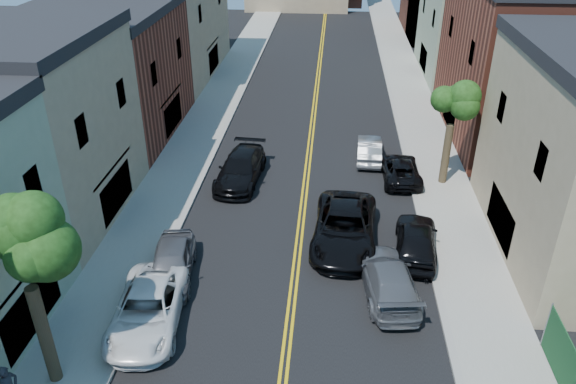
% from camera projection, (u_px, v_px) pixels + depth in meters
% --- Properties ---
extents(sidewalk_left, '(3.20, 100.00, 0.15)m').
position_uv_depth(sidewalk_left, '(210.00, 113.00, 42.08)').
color(sidewalk_left, gray).
rests_on(sidewalk_left, ground).
extents(sidewalk_right, '(3.20, 100.00, 0.15)m').
position_uv_depth(sidewalk_right, '(420.00, 119.00, 40.94)').
color(sidewalk_right, gray).
rests_on(sidewalk_right, ground).
extents(curb_left, '(0.30, 100.00, 0.15)m').
position_uv_depth(curb_left, '(232.00, 113.00, 41.95)').
color(curb_left, gray).
rests_on(curb_left, ground).
extents(curb_right, '(0.30, 100.00, 0.15)m').
position_uv_depth(curb_right, '(396.00, 118.00, 41.07)').
color(curb_right, gray).
rests_on(curb_right, ground).
extents(bldg_left_tan_near, '(9.00, 10.00, 9.00)m').
position_uv_depth(bldg_left_tan_near, '(19.00, 134.00, 27.30)').
color(bldg_left_tan_near, '#998466').
rests_on(bldg_left_tan_near, ground).
extents(bldg_left_brick, '(9.00, 12.00, 8.00)m').
position_uv_depth(bldg_left_brick, '(104.00, 76.00, 37.13)').
color(bldg_left_brick, brown).
rests_on(bldg_left_brick, ground).
extents(bldg_left_tan_far, '(9.00, 16.00, 9.50)m').
position_uv_depth(bldg_left_tan_far, '(161.00, 20.00, 48.96)').
color(bldg_left_tan_far, '#998466').
rests_on(bldg_left_tan_far, ground).
extents(bldg_right_brick, '(9.00, 14.00, 10.00)m').
position_uv_depth(bldg_right_brick, '(527.00, 63.00, 36.37)').
color(bldg_right_brick, brown).
rests_on(bldg_right_brick, ground).
extents(bldg_right_palegrn, '(9.00, 12.00, 8.50)m').
position_uv_depth(bldg_right_palegrn, '(479.00, 27.00, 48.93)').
color(bldg_right_palegrn, gray).
rests_on(bldg_right_palegrn, ground).
extents(tree_left_mid, '(5.20, 5.20, 9.29)m').
position_uv_depth(tree_left_mid, '(13.00, 221.00, 16.27)').
color(tree_left_mid, '#372C1B').
rests_on(tree_left_mid, sidewalk_left).
extents(tree_right_far, '(4.40, 4.40, 8.03)m').
position_uv_depth(tree_right_far, '(456.00, 88.00, 29.48)').
color(tree_right_far, '#372C1B').
rests_on(tree_right_far, sidewalk_right).
extents(white_pickup, '(3.00, 5.71, 1.53)m').
position_uv_depth(white_pickup, '(148.00, 309.00, 21.58)').
color(white_pickup, white).
rests_on(white_pickup, ground).
extents(grey_car_left, '(2.43, 4.79, 1.56)m').
position_uv_depth(grey_car_left, '(172.00, 263.00, 24.18)').
color(grey_car_left, '#4F5056').
rests_on(grey_car_left, ground).
extents(black_car_left, '(2.70, 5.77, 1.63)m').
position_uv_depth(black_car_left, '(241.00, 169.00, 32.16)').
color(black_car_left, black).
rests_on(black_car_left, ground).
extents(grey_car_right, '(2.72, 5.43, 1.52)m').
position_uv_depth(grey_car_right, '(388.00, 278.00, 23.28)').
color(grey_car_right, '#585A5F').
rests_on(grey_car_right, ground).
extents(black_car_right, '(2.44, 4.92, 1.61)m').
position_uv_depth(black_car_right, '(416.00, 239.00, 25.76)').
color(black_car_right, black).
rests_on(black_car_right, ground).
extents(silver_car_right, '(1.64, 4.28, 1.39)m').
position_uv_depth(silver_car_right, '(369.00, 149.00, 34.81)').
color(silver_car_right, '#93969A').
rests_on(silver_car_right, ground).
extents(dark_car_right_far, '(2.27, 4.65, 1.27)m').
position_uv_depth(dark_car_right_far, '(400.00, 169.00, 32.47)').
color(dark_car_right_far, black).
rests_on(dark_car_right_far, ground).
extents(black_suv_lane, '(3.32, 6.54, 1.77)m').
position_uv_depth(black_suv_lane, '(344.00, 228.00, 26.49)').
color(black_suv_lane, black).
rests_on(black_suv_lane, ground).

